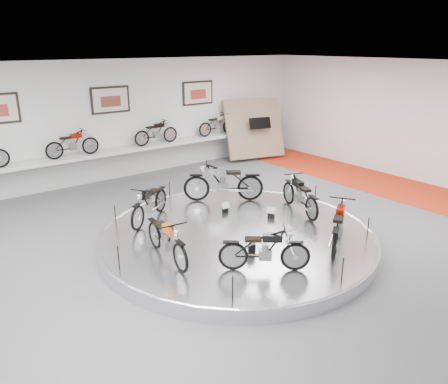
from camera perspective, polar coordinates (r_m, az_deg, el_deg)
floor at (r=10.16m, az=2.77°, el=-7.28°), size 16.00×16.00×0.00m
ceiling at (r=9.14m, az=3.18°, el=15.86°), size 16.00×16.00×0.00m
wall_back at (r=15.34m, az=-14.45°, el=8.99°), size 16.00×0.00×16.00m
wall_right at (r=15.76m, az=25.93°, el=7.95°), size 0.00×14.00×14.00m
orange_carpet_strip at (r=15.18m, az=22.78°, el=0.22°), size 2.40×12.60×0.01m
dado_band at (r=15.62m, az=-14.00°, el=3.74°), size 15.68×0.04×1.10m
display_platform at (r=10.31m, az=1.70°, el=-5.96°), size 6.40×6.40×0.30m
platform_rim at (r=10.26m, az=1.71°, el=-5.35°), size 6.40×6.40×0.10m
shelf at (r=15.26m, az=-13.69°, el=5.16°), size 11.00×0.55×0.10m
poster_center at (r=15.21m, az=-14.61°, el=11.57°), size 1.35×0.06×0.88m
poster_right at (r=16.89m, az=-3.43°, el=12.79°), size 1.35×0.06×0.88m
display_panel at (r=17.70m, az=3.94°, el=8.32°), size 2.56×1.52×2.30m
shelf_bike_b at (r=14.65m, az=-19.17°, el=5.76°), size 1.22×0.43×0.73m
shelf_bike_c at (r=15.82m, az=-8.84°, el=7.49°), size 1.22×0.43×0.73m
shelf_bike_d at (r=17.26m, az=-0.91°, el=8.65°), size 1.22×0.43×0.73m
bike_a at (r=11.42m, az=9.90°, el=-0.36°), size 1.06×1.70×0.94m
bike_b at (r=12.04m, az=-0.07°, el=1.34°), size 1.90×1.64×1.10m
bike_c at (r=10.86m, az=-9.72°, el=-1.40°), size 1.61×1.36×0.93m
bike_d at (r=8.88m, az=-7.50°, el=-6.08°), size 0.70×1.59×0.91m
bike_e at (r=8.44m, az=5.30°, el=-7.49°), size 1.50×1.35×0.88m
bike_f at (r=9.68m, az=14.76°, el=-4.18°), size 1.71×1.39×0.98m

